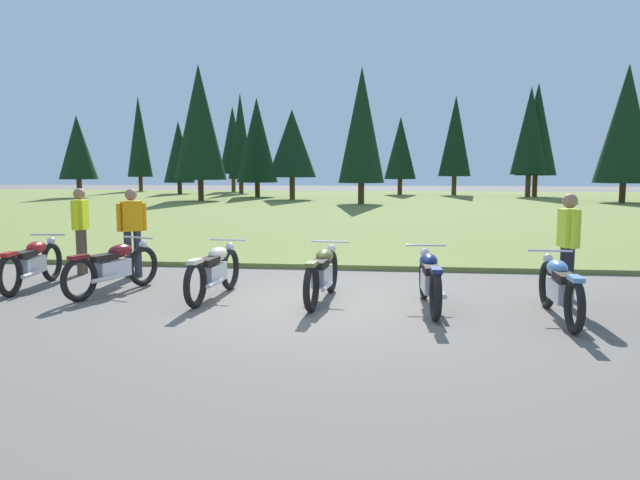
% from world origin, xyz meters
% --- Properties ---
extents(ground_plane, '(140.00, 140.00, 0.00)m').
position_xyz_m(ground_plane, '(0.00, 0.00, 0.00)').
color(ground_plane, '#605B54').
extents(grass_moorland, '(80.00, 44.00, 0.10)m').
position_xyz_m(grass_moorland, '(0.00, 25.09, 0.05)').
color(grass_moorland, olive).
rests_on(grass_moorland, ground).
extents(forest_treeline, '(45.70, 20.86, 8.71)m').
position_xyz_m(forest_treeline, '(0.96, 33.62, 4.57)').
color(forest_treeline, '#47331E').
rests_on(forest_treeline, ground).
extents(motorcycle_red, '(0.62, 2.10, 0.88)m').
position_xyz_m(motorcycle_red, '(-4.95, 0.58, 0.44)').
color(motorcycle_red, black).
rests_on(motorcycle_red, ground).
extents(motorcycle_maroon, '(0.88, 2.02, 0.88)m').
position_xyz_m(motorcycle_maroon, '(-3.39, 0.37, 0.44)').
color(motorcycle_maroon, black).
rests_on(motorcycle_maroon, ground).
extents(motorcycle_cream, '(0.62, 2.10, 0.88)m').
position_xyz_m(motorcycle_cream, '(-1.63, 0.20, 0.44)').
color(motorcycle_cream, black).
rests_on(motorcycle_cream, ground).
extents(motorcycle_olive, '(0.62, 2.10, 0.88)m').
position_xyz_m(motorcycle_olive, '(0.09, 0.16, 0.44)').
color(motorcycle_olive, black).
rests_on(motorcycle_olive, ground).
extents(motorcycle_navy, '(0.62, 2.10, 0.88)m').
position_xyz_m(motorcycle_navy, '(1.70, -0.15, 0.44)').
color(motorcycle_navy, black).
rests_on(motorcycle_navy, ground).
extents(motorcycle_sky_blue, '(0.62, 2.10, 0.88)m').
position_xyz_m(motorcycle_sky_blue, '(3.40, -0.58, 0.44)').
color(motorcycle_sky_blue, black).
rests_on(motorcycle_sky_blue, ground).
extents(rider_checking_bike, '(0.24, 0.55, 1.67)m').
position_xyz_m(rider_checking_bike, '(3.74, 0.34, 0.95)').
color(rider_checking_bike, black).
rests_on(rider_checking_bike, ground).
extents(rider_with_back_turned, '(0.46, 0.39, 1.67)m').
position_xyz_m(rider_with_back_turned, '(-3.69, 1.79, 0.95)').
color(rider_with_back_turned, '#2D2D38').
rests_on(rider_with_back_turned, ground).
extents(rider_in_hivis_vest, '(0.28, 0.54, 1.67)m').
position_xyz_m(rider_in_hivis_vest, '(-4.83, 2.00, 0.95)').
color(rider_in_hivis_vest, '#4C4233').
rests_on(rider_in_hivis_vest, ground).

